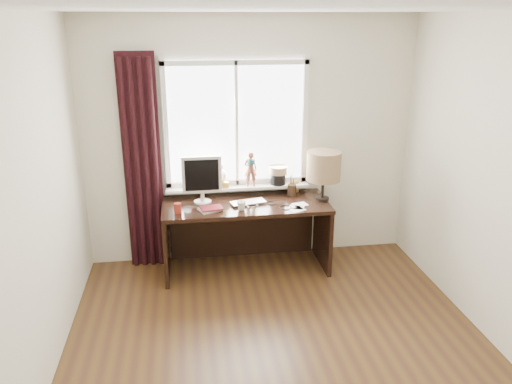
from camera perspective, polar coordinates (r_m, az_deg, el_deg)
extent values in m
cube|color=#503517|center=(4.09, 3.43, -19.29)|extent=(3.50, 4.00, 0.00)
cube|color=white|center=(3.20, 4.41, 20.18)|extent=(3.50, 4.00, 0.00)
cube|color=beige|center=(5.32, -0.64, 5.73)|extent=(3.50, 0.00, 2.60)
cube|color=beige|center=(3.52, -25.25, -3.38)|extent=(0.00, 4.00, 2.60)
imported|color=silver|center=(5.09, -0.89, -1.21)|extent=(0.40, 0.30, 0.03)
imported|color=white|center=(4.92, -1.68, -1.52)|extent=(0.13, 0.13, 0.10)
cylinder|color=maroon|center=(4.91, -8.94, -1.82)|extent=(0.07, 0.07, 0.10)
cube|color=white|center=(5.24, -2.27, 7.76)|extent=(1.40, 0.02, 1.30)
cube|color=silver|center=(5.38, -2.15, 1.17)|extent=(1.50, 0.05, 0.05)
cube|color=silver|center=(5.13, -2.33, 14.56)|extent=(1.50, 0.05, 0.05)
cube|color=silver|center=(5.19, -10.29, 7.36)|extent=(0.05, 0.05, 1.40)
cube|color=silver|center=(5.34, 5.59, 7.90)|extent=(0.05, 0.05, 1.40)
cube|color=silver|center=(5.22, -2.24, 7.71)|extent=(0.03, 0.05, 1.30)
cube|color=silver|center=(5.34, -2.09, 0.60)|extent=(1.52, 0.18, 0.03)
cylinder|color=#540306|center=(5.26, -6.91, 1.70)|extent=(0.13, 0.13, 0.24)
cube|color=gold|center=(5.30, -4.01, 0.91)|extent=(0.15, 0.12, 0.06)
sphere|color=beige|center=(5.27, -4.03, 1.89)|extent=(0.13, 0.13, 0.13)
sphere|color=beige|center=(5.24, -4.06, 2.93)|extent=(0.07, 0.07, 0.07)
imported|color=brown|center=(5.27, -0.57, 2.65)|extent=(0.14, 0.10, 0.38)
cylinder|color=#1E4C51|center=(5.23, -0.55, 3.48)|extent=(0.09, 0.09, 0.05)
cylinder|color=black|center=(5.37, 2.54, 1.52)|extent=(0.16, 0.16, 0.12)
cylinder|color=#8C6B4C|center=(5.34, 2.55, 2.54)|extent=(0.20, 0.20, 0.08)
cube|color=black|center=(5.26, -12.83, 3.11)|extent=(0.38, 0.05, 2.25)
cylinder|color=black|center=(5.24, -14.36, 2.66)|extent=(0.06, 0.06, 2.20)
cylinder|color=black|center=(5.23, -13.38, 2.72)|extent=(0.06, 0.06, 2.20)
cylinder|color=black|center=(5.23, -12.40, 2.77)|extent=(0.06, 0.06, 2.20)
cylinder|color=black|center=(5.22, -11.42, 2.82)|extent=(0.06, 0.06, 2.20)
cube|color=black|center=(5.12, -1.17, -1.49)|extent=(1.70, 0.70, 0.04)
cube|color=black|center=(5.24, -10.23, -5.77)|extent=(0.04, 0.64, 0.71)
cube|color=black|center=(5.42, 7.62, -4.73)|extent=(0.04, 0.64, 0.71)
cube|color=black|center=(5.57, -1.58, -3.88)|extent=(1.60, 0.03, 0.71)
cylinder|color=beige|center=(5.16, -6.11, -1.11)|extent=(0.18, 0.18, 0.01)
cylinder|color=beige|center=(5.14, -6.13, -0.51)|extent=(0.04, 0.04, 0.10)
cube|color=beige|center=(5.07, -6.23, 1.99)|extent=(0.40, 0.04, 0.38)
cube|color=black|center=(5.04, -6.21, 1.91)|extent=(0.34, 0.01, 0.32)
cube|color=beige|center=(4.95, -5.23, -1.98)|extent=(0.26, 0.23, 0.02)
cube|color=maroon|center=(4.93, -5.11, -1.84)|extent=(0.24, 0.19, 0.01)
cylinder|color=black|center=(5.33, 4.12, 0.24)|extent=(0.09, 0.09, 0.12)
cylinder|color=black|center=(5.32, 3.95, 0.78)|extent=(0.01, 0.01, 0.22)
cylinder|color=black|center=(5.32, 4.27, 0.58)|extent=(0.01, 0.01, 0.19)
cylinder|color=black|center=(5.33, 4.10, 0.96)|extent=(0.01, 0.01, 0.25)
cylinder|color=black|center=(5.34, 4.29, 0.55)|extent=(0.01, 0.01, 0.17)
cube|color=gold|center=(5.42, 4.40, 0.60)|extent=(0.10, 0.04, 0.13)
cube|color=#996633|center=(5.41, 4.43, 0.56)|extent=(0.07, 0.02, 0.10)
cylinder|color=black|center=(5.24, 7.57, -0.76)|extent=(0.14, 0.14, 0.03)
cylinder|color=black|center=(5.20, 7.63, 0.53)|extent=(0.03, 0.03, 0.22)
cylinder|color=tan|center=(5.13, 7.75, 2.97)|extent=(0.35, 0.35, 0.30)
cube|color=white|center=(5.09, 5.03, -1.42)|extent=(0.17, 0.14, 0.00)
cube|color=white|center=(5.01, 4.61, -1.76)|extent=(0.18, 0.16, 0.00)
cube|color=white|center=(4.95, 4.72, -2.03)|extent=(0.18, 0.16, 0.00)
torus|color=black|center=(4.99, 3.37, -1.78)|extent=(0.15, 0.15, 0.01)
torus|color=black|center=(5.10, 1.82, -1.27)|extent=(0.14, 0.14, 0.01)
torus|color=black|center=(5.15, -0.68, -1.09)|extent=(0.14, 0.14, 0.01)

